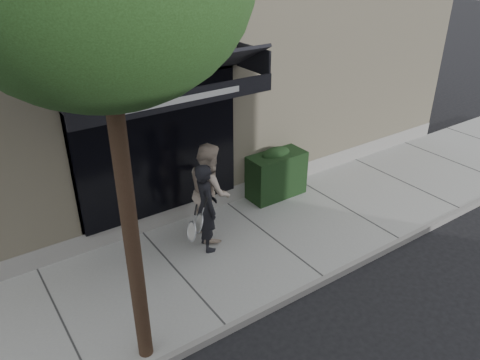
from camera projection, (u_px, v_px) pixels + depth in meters
ground at (269, 240)px, 9.17m from camera, size 80.00×80.00×0.00m
sidewalk at (270, 238)px, 9.14m from camera, size 20.00×3.00×0.12m
curb at (325, 280)px, 8.01m from camera, size 20.00×0.10×0.14m
building_facade at (149, 53)px, 11.52m from camera, size 14.30×8.04×5.64m
hedge at (275, 173)px, 10.33m from camera, size 1.30×0.70×1.14m
pedestrian_front at (206, 208)px, 8.39m from camera, size 0.84×0.79×1.71m
pedestrian_back at (210, 191)px, 8.77m from camera, size 0.97×1.10×1.89m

